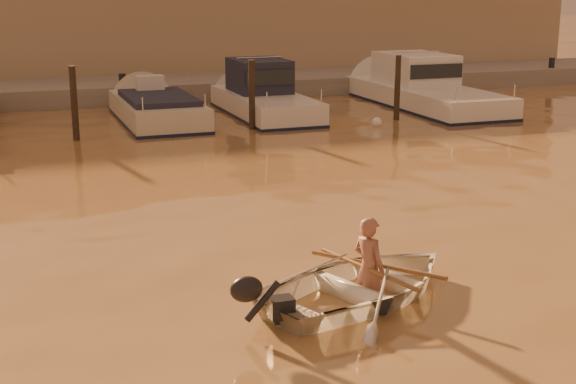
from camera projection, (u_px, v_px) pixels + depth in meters
name	position (u px, v px, depth m)	size (l,w,h in m)	color
ground_plane	(212.00, 352.00, 9.27)	(160.00, 160.00, 0.00)	#98673D
dinghy	(363.00, 284.00, 10.80)	(2.26, 3.16, 0.65)	silver
person	(369.00, 268.00, 10.81)	(0.52, 0.34, 1.42)	#9A604D
outboard_motor	(280.00, 308.00, 9.82)	(0.90, 0.40, 0.70)	black
oar_port	(376.00, 265.00, 10.91)	(0.06, 0.06, 2.10)	brown
oar_starboard	(366.00, 268.00, 10.78)	(0.06, 0.06, 2.10)	brown
moored_boat_3	(157.00, 114.00, 24.58)	(2.18, 6.25, 0.95)	beige
moored_boat_4	(265.00, 96.00, 25.62)	(2.09, 6.51, 1.75)	silver
moored_boat_5	(425.00, 88.00, 27.52)	(2.55, 8.44, 1.75)	white
piling_2	(74.00, 107.00, 21.54)	(0.18, 0.18, 2.20)	#2D2319
piling_3	(252.00, 98.00, 23.18)	(0.18, 0.18, 2.20)	#2D2319
piling_4	(397.00, 91.00, 24.72)	(0.18, 0.18, 2.20)	#2D2319
fender_d	(200.00, 130.00, 22.67)	(0.30, 0.30, 0.30)	orange
fender_e	(377.00, 122.00, 23.93)	(0.30, 0.30, 0.30)	white
quay	(61.00, 97.00, 28.80)	(52.00, 4.00, 1.00)	gray
waterfront_building	(46.00, 26.00, 33.24)	(46.00, 7.00, 4.80)	#9E8466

